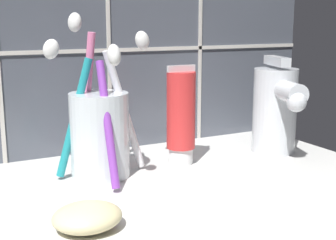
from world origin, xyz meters
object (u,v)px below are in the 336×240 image
(toothbrush_cup, at_px, (99,130))
(soap_bar, at_px, (87,217))
(toothpaste_tube, at_px, (181,116))
(sink_faucet, at_px, (277,107))

(toothbrush_cup, distance_m, soap_bar, 0.15)
(soap_bar, bearing_deg, toothpaste_tube, 38.79)
(toothbrush_cup, bearing_deg, soap_bar, -113.63)
(toothbrush_cup, relative_size, sink_faucet, 1.43)
(sink_faucet, bearing_deg, soap_bar, -51.48)
(sink_faucet, height_order, soap_bar, sink_faucet)
(toothpaste_tube, bearing_deg, sink_faucet, -5.48)
(sink_faucet, distance_m, soap_bar, 0.33)
(toothbrush_cup, height_order, toothpaste_tube, toothbrush_cup)
(toothpaste_tube, xyz_separation_m, sink_faucet, (0.14, -0.01, 0.00))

